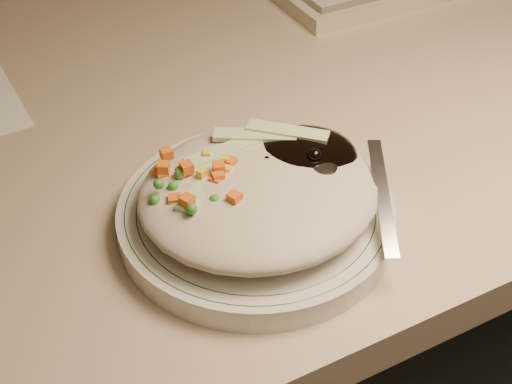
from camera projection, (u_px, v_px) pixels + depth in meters
name	position (u px, v px, depth m)	size (l,w,h in m)	color
desk	(232.00, 226.00, 0.88)	(1.40, 0.70, 0.74)	tan
plate	(256.00, 216.00, 0.58)	(0.22, 0.22, 0.02)	silver
plate_rim	(256.00, 207.00, 0.57)	(0.21, 0.21, 0.00)	#144723
meal	(261.00, 185.00, 0.56)	(0.21, 0.19, 0.05)	#B0A58E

